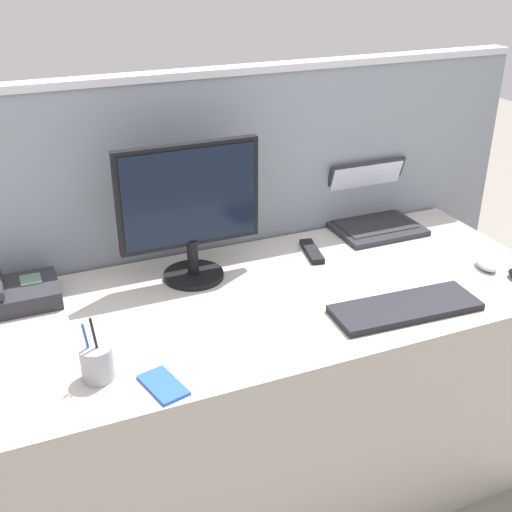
{
  "coord_description": "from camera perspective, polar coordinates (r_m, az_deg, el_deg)",
  "views": [
    {
      "loc": [
        -0.69,
        -1.57,
        1.75
      ],
      "look_at": [
        0.0,
        0.05,
        0.87
      ],
      "focal_mm": 45.4,
      "sensor_mm": 36.0,
      "label": 1
    }
  ],
  "objects": [
    {
      "name": "ground_plane",
      "position": [
        2.45,
        0.48,
        -18.98
      ],
      "size": [
        10.0,
        10.0,
        0.0
      ],
      "primitive_type": "plane",
      "color": "slate"
    },
    {
      "name": "desk",
      "position": [
        2.2,
        0.52,
        -12.14
      ],
      "size": [
        1.88,
        0.78,
        0.75
      ],
      "primitive_type": "cube",
      "color": "#ADA89E",
      "rests_on": "ground_plane"
    },
    {
      "name": "cubicle_divider",
      "position": [
        2.37,
        -3.58,
        -0.21
      ],
      "size": [
        2.37,
        0.08,
        1.36
      ],
      "color": "gray",
      "rests_on": "ground_plane"
    },
    {
      "name": "desktop_monitor",
      "position": [
        2.01,
        -5.88,
        4.47
      ],
      "size": [
        0.45,
        0.2,
        0.44
      ],
      "color": "black",
      "rests_on": "desk"
    },
    {
      "name": "laptop",
      "position": [
        2.5,
        9.96,
        3.93
      ],
      "size": [
        0.32,
        0.28,
        0.24
      ],
      "color": "#232328",
      "rests_on": "desk"
    },
    {
      "name": "desk_phone",
      "position": [
        2.07,
        -19.94,
        -3.04
      ],
      "size": [
        0.2,
        0.19,
        0.09
      ],
      "color": "#232328",
      "rests_on": "desk"
    },
    {
      "name": "keyboard_main",
      "position": [
        1.96,
        13.03,
        -4.46
      ],
      "size": [
        0.45,
        0.18,
        0.02
      ],
      "primitive_type": "cube",
      "rotation": [
        0.0,
        0.0,
        -0.05
      ],
      "color": "black",
      "rests_on": "desk"
    },
    {
      "name": "computer_mouse_right_hand",
      "position": [
        2.28,
        19.62,
        -0.67
      ],
      "size": [
        0.08,
        0.11,
        0.03
      ],
      "primitive_type": "ellipsoid",
      "rotation": [
        0.0,
        0.0,
        -0.21
      ],
      "color": "#B2B5BC",
      "rests_on": "desk"
    },
    {
      "name": "pen_cup",
      "position": [
        1.67,
        -13.83,
        -9.09
      ],
      "size": [
        0.08,
        0.08,
        0.18
      ],
      "color": "#99999E",
      "rests_on": "desk"
    },
    {
      "name": "cell_phone_blue_case",
      "position": [
        1.64,
        -8.18,
        -11.2
      ],
      "size": [
        0.11,
        0.15,
        0.01
      ],
      "primitive_type": "cube",
      "rotation": [
        0.0,
        0.0,
        0.25
      ],
      "color": "blue",
      "rests_on": "desk"
    },
    {
      "name": "tv_remote",
      "position": [
        2.26,
        4.94,
        0.41
      ],
      "size": [
        0.08,
        0.18,
        0.02
      ],
      "primitive_type": "cube",
      "rotation": [
        0.0,
        0.0,
        -0.2
      ],
      "color": "black",
      "rests_on": "desk"
    }
  ]
}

